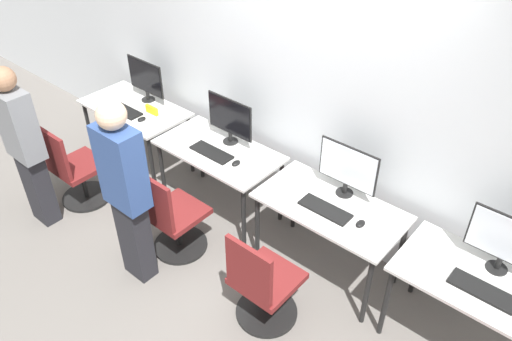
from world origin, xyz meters
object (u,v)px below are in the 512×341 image
Objects in this scene: mouse_far_left at (142,119)px; monitor_far_right at (507,242)px; office_chair_far_left at (76,173)px; keyboard_far_right at (482,290)px; keyboard_far_left at (124,110)px; mouse_left at (236,163)px; office_chair_left at (173,220)px; office_chair_right at (262,287)px; person_far_left at (24,144)px; monitor_far_left at (145,78)px; monitor_right at (348,168)px; keyboard_left at (212,152)px; monitor_left at (230,118)px; mouse_right at (361,224)px; keyboard_right at (325,209)px; person_left at (126,189)px.

mouse_far_left is 3.35m from monitor_far_right.
keyboard_far_right is at bearing 11.50° from office_chair_far_left.
mouse_left reaches higher than keyboard_far_left.
office_chair_left and office_chair_right have the same top height.
keyboard_far_right is (3.59, 1.09, -0.13)m from person_far_left.
monitor_far_left reaches higher than mouse_left.
mouse_far_left and mouse_left have the same top height.
monitor_right reaches higher than office_chair_far_left.
office_chair_far_left is 1.72× the size of monitor_right.
keyboard_left is (0.92, 0.04, -0.01)m from mouse_far_left.
keyboard_far_right is at bearing 0.05° from keyboard_left.
mouse_far_left is 2.16m from monitor_right.
person_far_left is 3.75m from keyboard_far_right.
keyboard_left and keyboard_far_right have the same top height.
person_far_left reaches higher than monitor_far_right.
keyboard_left is (0.00, -0.25, -0.24)m from monitor_left.
mouse_far_left is 2.17m from office_chair_right.
office_chair_left is at bearing -156.62° from mouse_right.
keyboard_right is at bearing 27.40° from office_chair_left.
office_chair_right is at bearing -37.72° from mouse_left.
keyboard_far_left is 2.44m from office_chair_right.
keyboard_far_left is 4.60× the size of mouse_right.
keyboard_right and keyboard_far_right have the same top height.
monitor_left is at bearing 141.79° from office_chair_right.
office_chair_left is 1.54m from monitor_right.
monitor_far_right reaches higher than keyboard_left.
monitor_far_left is at bearing 90.00° from keyboard_far_left.
keyboard_right is (0.92, -0.00, -0.01)m from mouse_left.
mouse_right is at bearing 177.66° from keyboard_far_right.
office_chair_right is (2.33, -0.92, -0.61)m from monitor_far_left.
office_chair_left is 1.00× the size of office_chair_right.
person_left reaches higher than keyboard_far_left.
office_chair_right is at bearing 10.99° from person_far_left.
mouse_left is at bearing 179.76° from keyboard_right.
keyboard_far_right is at bearing 21.77° from person_left.
mouse_left is 1.13m from office_chair_right.
office_chair_left is at bearing -142.76° from monitor_right.
monitor_right reaches higher than keyboard_right.
person_far_left reaches higher than office_chair_left.
office_chair_left is at bearing -28.36° from mouse_far_left.
keyboard_left is 1.00× the size of keyboard_far_right.
keyboard_far_left is 2.70m from mouse_right.
keyboard_left is at bearing 32.10° from office_chair_far_left.
monitor_far_left is at bearing 179.65° from monitor_far_right.
keyboard_far_right is at bearing 0.57° from keyboard_far_left.
person_left reaches higher than mouse_right.
monitor_right is at bearing 29.89° from person_far_left.
office_chair_left is (-0.21, -0.59, -0.38)m from mouse_left.
person_left is at bearing 6.83° from person_far_left.
monitor_far_left is 5.58× the size of mouse_left.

